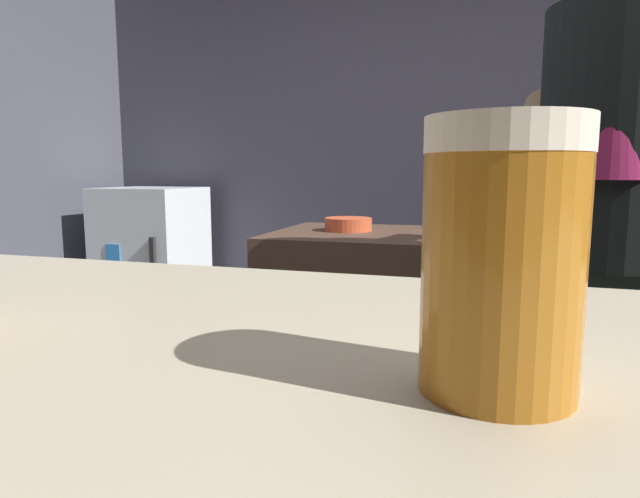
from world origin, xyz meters
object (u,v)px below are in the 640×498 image
Objects in this scene: mini_fridge at (153,267)px; bartender at (609,230)px; pint_glass_far at (501,258)px; bottle_vinegar at (494,171)px; mixing_bowl at (348,224)px; bottle_soy at (530,169)px; bottle_hot_sauce at (540,171)px.

mini_fridge is 2.92m from bartender.
mini_fridge is 3.55m from pint_glass_far.
bartender is 7.31× the size of bottle_vinegar.
bartender reaches higher than mixing_bowl.
bottle_vinegar is (2.12, 0.19, 0.63)m from mini_fridge.
pint_glass_far is at bearing -94.09° from bottle_soy.
bottle_hot_sauce reaches higher than bottle_vinegar.
mini_fridge reaches higher than mixing_bowl.
pint_glass_far is at bearing -53.18° from mini_fridge.
mixing_bowl is at bearing 72.66° from bartender.
bottle_hot_sauce is (0.74, 1.30, 0.19)m from mixing_bowl.
mixing_bowl is 0.72× the size of bottle_vinegar.
pint_glass_far is at bearing -90.42° from bottle_vinegar.
bartender is 1.85m from bottle_vinegar.
mini_fridge is at bearing 70.46° from bartender.
mini_fridge is 3.92× the size of bottle_soy.
mixing_bowl is (-0.76, 0.48, -0.05)m from bartender.
bottle_vinegar is (-0.24, 0.05, -0.00)m from bottle_hot_sauce.
bottle_hot_sauce is 0.10m from bottle_soy.
mini_fridge is 8.13× the size of pint_glass_far.
pint_glass_far is (-0.27, -1.17, 0.10)m from bartender.
bottle_hot_sauce is (0.26, 2.95, 0.04)m from pint_glass_far.
bottle_soy is at bearing 16.72° from bartender.
bottle_hot_sauce reaches higher than mixing_bowl.
mixing_bowl is 1.51m from bottle_hot_sauce.
bottle_soy reaches higher than mixing_bowl.
bottle_soy is (-0.06, 1.87, 0.15)m from bartender.
bartender reaches higher than bottle_hot_sauce.
bartender is at bearing 76.86° from pint_glass_far.
bottle_hot_sauce is at bearing -66.83° from bottle_soy.
bottle_vinegar is at bearing 69.37° from mixing_bowl.
bottle_soy is (0.22, 3.04, 0.05)m from pint_glass_far.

